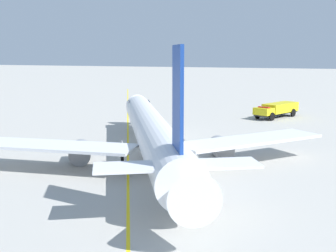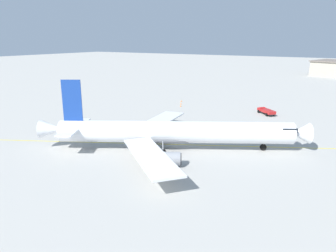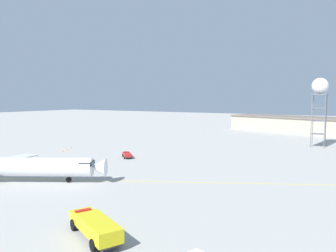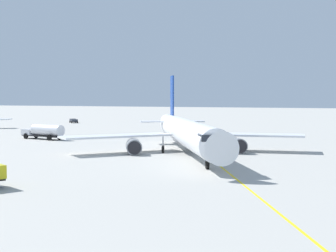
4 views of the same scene
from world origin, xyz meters
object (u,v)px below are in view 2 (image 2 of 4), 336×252
Objects in this scene: ops_pickup_truck at (266,111)px; safety_cone_far at (181,101)px; airliner_main at (172,133)px; safety_cone_near at (181,106)px; safety_cone_mid at (181,103)px.

safety_cone_far is at bearing 36.24° from ops_pickup_truck.
airliner_main reaches higher than safety_cone_near.
safety_cone_near is at bearing 117.61° from safety_cone_mid.
ops_pickup_truck is 9.82× the size of safety_cone_near.
airliner_main reaches higher than safety_cone_far.
safety_cone_mid is (17.48, -34.71, -2.62)m from airliner_main.
airliner_main is at bearing 116.81° from safety_cone_far.
ops_pickup_truck is (-6.81, -34.60, -2.09)m from airliner_main.
ops_pickup_truck is 9.82× the size of safety_cone_far.
ops_pickup_truck reaches higher than safety_cone_near.
ops_pickup_truck is 23.03m from safety_cone_near.
airliner_main reaches higher than safety_cone_mid.
safety_cone_near and safety_cone_mid have the same top height.
safety_cone_far is (1.92, -3.67, 0.00)m from safety_cone_mid.
airliner_main is 43.08m from safety_cone_far.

